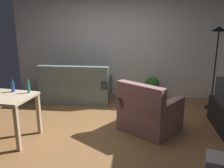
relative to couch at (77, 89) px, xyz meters
name	(u,v)px	position (x,y,z in m)	size (l,w,h in m)	color
ground_plane	(103,131)	(0.89, -1.59, -0.32)	(5.20, 4.40, 0.02)	olive
wall_rear	(115,44)	(0.89, 0.61, 1.04)	(5.20, 0.10, 2.70)	silver
couch	(77,89)	(0.00, 0.00, 0.00)	(1.63, 0.84, 0.92)	slate
torchiere_lamp	(217,45)	(3.14, -0.17, 1.10)	(0.32, 0.32, 1.81)	black
potted_plant	(152,87)	(1.84, 0.31, 0.02)	(0.36, 0.36, 0.57)	brown
armchair	(149,114)	(1.70, -1.46, 0.01)	(1.22, 1.21, 0.92)	#996B66
bottle_blue	(13,87)	(-0.62, -1.81, 0.54)	(0.06, 0.06, 0.21)	#2347A3
bottle_tall	(29,87)	(-0.33, -1.84, 0.56)	(0.04, 0.04, 0.24)	teal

